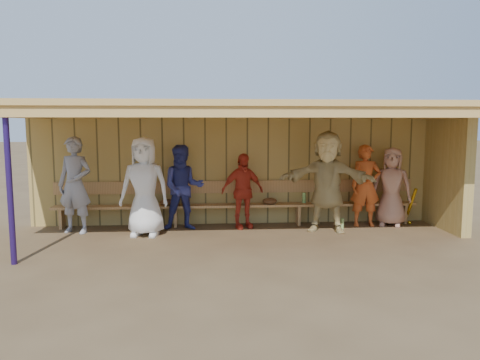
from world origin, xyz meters
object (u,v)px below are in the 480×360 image
object	(u,v)px
player_d	(242,191)
player_g	(366,186)
player_h	(391,187)
player_f	(327,181)
bench	(237,200)
player_a	(75,185)
player_c	(183,188)
player_b	(144,187)

from	to	relation	value
player_d	player_g	size ratio (longest dim) A/B	0.90
player_d	player_h	size ratio (longest dim) A/B	0.93
player_f	bench	world-z (taller)	player_f
player_a	player_d	distance (m)	3.29
player_h	bench	bearing A→B (deg)	-161.77
player_g	player_a	bearing A→B (deg)	-174.79
player_c	player_h	distance (m)	4.31
player_f	player_h	world-z (taller)	player_f
player_c	player_g	bearing A→B (deg)	-2.62
player_h	player_d	bearing A→B (deg)	-156.32
bench	player_a	bearing A→B (deg)	-171.63
player_b	player_c	xyz separation A→B (m)	(0.71, 0.45, -0.09)
player_c	player_f	bearing A→B (deg)	-10.33
player_f	player_h	size ratio (longest dim) A/B	1.21
player_c	player_g	world-z (taller)	player_c
player_c	player_d	distance (m)	1.20
player_d	player_h	bearing A→B (deg)	-17.99
player_f	bench	distance (m)	1.93
player_a	player_h	world-z (taller)	player_a
player_b	player_f	xyz separation A→B (m)	(3.55, 0.11, 0.05)
player_b	player_f	distance (m)	3.56
player_h	bench	size ratio (longest dim) A/B	0.22
player_f	player_d	bearing A→B (deg)	-176.02
player_c	player_h	size ratio (longest dim) A/B	1.04
player_g	player_d	bearing A→B (deg)	-176.41
player_d	player_g	xyz separation A→B (m)	(2.57, 0.00, 0.08)
player_d	player_g	world-z (taller)	player_g
player_c	player_h	world-z (taller)	player_c
player_c	player_a	bearing A→B (deg)	179.39
player_b	player_g	bearing A→B (deg)	14.60
player_b	player_f	size ratio (longest dim) A/B	0.95
player_b	player_h	distance (m)	5.05
player_a	player_f	distance (m)	4.94
player_h	player_f	bearing A→B (deg)	-141.15
player_g	player_h	world-z (taller)	player_g
player_c	player_h	bearing A→B (deg)	-2.74
player_b	player_h	xyz separation A→B (m)	(5.02, 0.51, -0.12)
player_g	bench	world-z (taller)	player_g
player_f	player_c	bearing A→B (deg)	-169.22
bench	player_c	bearing A→B (deg)	-161.83
player_f	player_g	size ratio (longest dim) A/B	1.17
player_c	bench	distance (m)	1.22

